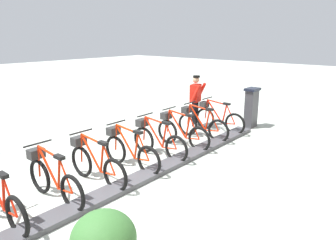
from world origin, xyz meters
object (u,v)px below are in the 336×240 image
(bike_docked_3, at_px, (157,140))
(worker_near_rack, at_px, (196,99))
(bike_docked_4, at_px, (129,150))
(bike_docked_5, at_px, (95,163))
(bike_docked_2, at_px, (181,131))
(payment_kiosk, at_px, (251,107))
(bike_docked_1, at_px, (200,124))
(bike_docked_6, at_px, (52,178))
(bike_docked_0, at_px, (218,118))

(bike_docked_3, distance_m, worker_near_rack, 3.01)
(bike_docked_4, xyz_separation_m, bike_docked_5, (0.00, 0.93, 0.00))
(bike_docked_4, bearing_deg, bike_docked_2, -90.00)
(payment_kiosk, height_order, bike_docked_1, payment_kiosk)
(bike_docked_6, bearing_deg, worker_near_rack, -81.24)
(bike_docked_4, distance_m, worker_near_rack, 3.90)
(bike_docked_3, bearing_deg, bike_docked_4, 90.00)
(bike_docked_1, relative_size, bike_docked_6, 1.00)
(bike_docked_1, relative_size, bike_docked_2, 1.00)
(payment_kiosk, distance_m, bike_docked_4, 4.87)
(bike_docked_1, bearing_deg, bike_docked_3, 90.00)
(bike_docked_0, bearing_deg, bike_docked_3, 90.00)
(bike_docked_3, bearing_deg, worker_near_rack, -72.99)
(bike_docked_2, relative_size, bike_docked_6, 1.00)
(bike_docked_4, xyz_separation_m, worker_near_rack, (0.87, -3.77, 0.48))
(bike_docked_0, height_order, bike_docked_5, same)
(bike_docked_4, bearing_deg, worker_near_rack, -77.03)
(bike_docked_3, bearing_deg, bike_docked_6, 90.00)
(payment_kiosk, height_order, bike_docked_0, payment_kiosk)
(worker_near_rack, bearing_deg, bike_docked_5, 100.47)
(bike_docked_1, height_order, bike_docked_4, same)
(bike_docked_0, height_order, bike_docked_2, same)
(bike_docked_0, height_order, worker_near_rack, worker_near_rack)
(bike_docked_5, distance_m, bike_docked_6, 0.93)
(bike_docked_3, height_order, bike_docked_4, same)
(bike_docked_0, bearing_deg, bike_docked_1, 90.00)
(bike_docked_2, xyz_separation_m, bike_docked_6, (0.00, 3.73, 0.00))
(bike_docked_0, distance_m, bike_docked_3, 2.79)
(bike_docked_0, xyz_separation_m, bike_docked_5, (0.00, 4.66, 0.00))
(bike_docked_6, distance_m, worker_near_rack, 5.72)
(bike_docked_3, relative_size, bike_docked_5, 1.00)
(bike_docked_5, xyz_separation_m, bike_docked_6, (0.00, 0.93, 0.00))
(payment_kiosk, xyz_separation_m, bike_docked_2, (0.57, 2.97, -0.24))
(bike_docked_6, bearing_deg, bike_docked_5, -90.00)
(bike_docked_3, height_order, worker_near_rack, worker_near_rack)
(payment_kiosk, relative_size, bike_docked_6, 0.74)
(bike_docked_5, relative_size, worker_near_rack, 1.04)
(bike_docked_2, distance_m, worker_near_rack, 2.15)
(bike_docked_2, distance_m, bike_docked_5, 2.79)
(payment_kiosk, relative_size, worker_near_rack, 0.77)
(bike_docked_3, xyz_separation_m, bike_docked_5, (0.00, 1.86, 0.00))
(bike_docked_2, relative_size, worker_near_rack, 1.04)
(bike_docked_1, bearing_deg, bike_docked_4, 90.00)
(bike_docked_1, height_order, bike_docked_3, same)
(bike_docked_0, bearing_deg, payment_kiosk, -117.42)
(bike_docked_1, distance_m, bike_docked_4, 2.79)
(bike_docked_2, bearing_deg, worker_near_rack, -65.51)
(bike_docked_2, height_order, bike_docked_3, same)
(bike_docked_3, height_order, bike_docked_6, same)
(bike_docked_3, relative_size, bike_docked_4, 1.00)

